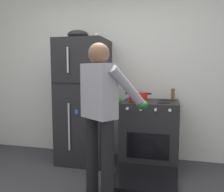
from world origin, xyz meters
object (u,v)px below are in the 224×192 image
stove_range (150,135)px  person_cook (102,108)px  mixing_bowl (78,35)px  coffee_mug (97,36)px  red_pot (138,97)px  pepper_mill (173,94)px  refrigerator (84,101)px

stove_range → person_cook: 1.15m
person_cook → mixing_bowl: size_ratio=5.32×
person_cook → coffee_mug: coffee_mug is taller
red_pot → coffee_mug: coffee_mug is taller
red_pot → coffee_mug: 1.04m
person_cook → pepper_mill: size_ratio=10.17×
pepper_mill → stove_range: bearing=-144.0°
pepper_mill → mixing_bowl: 1.59m
person_cook → red_pot: size_ratio=4.56×
refrigerator → coffee_mug: 0.95m
refrigerator → coffee_mug: (0.18, 0.05, 0.93)m
refrigerator → red_pot: 0.80m
red_pot → pepper_mill: (0.46, 0.25, 0.02)m
stove_range → red_pot: size_ratio=3.50×
coffee_mug → pepper_mill: 1.36m
refrigerator → pepper_mill: refrigerator is taller
stove_range → person_cook: person_cook is taller
red_pot → coffee_mug: bearing=170.7°
stove_range → refrigerator: bearing=178.9°
person_cook → coffee_mug: (-0.37, 1.01, 0.86)m
coffee_mug → pepper_mill: size_ratio=0.71×
person_cook → coffee_mug: size_ratio=14.28×
refrigerator → stove_range: (0.96, -0.02, -0.44)m
red_pot → person_cook: bearing=-105.1°
coffee_mug → refrigerator: bearing=-164.6°
refrigerator → pepper_mill: 1.28m
coffee_mug → pepper_mill: bearing=8.0°
red_pot → refrigerator: bearing=176.4°
coffee_mug → pepper_mill: (1.07, 0.15, -0.82)m
coffee_mug → mixing_bowl: mixing_bowl is taller
person_cook → red_pot: 0.95m
stove_range → person_cook: size_ratio=0.77×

